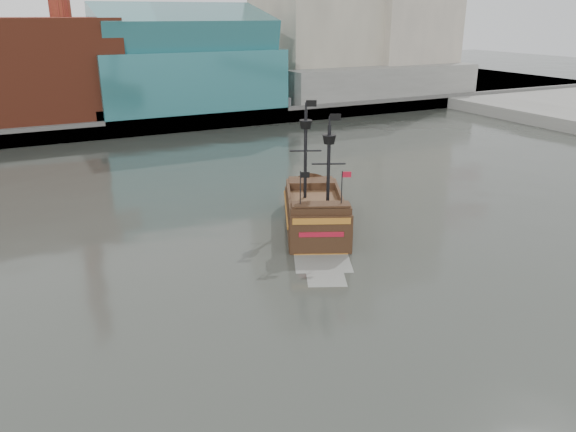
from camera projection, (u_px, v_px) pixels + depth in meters
ground at (380, 332)px, 32.92m from camera, size 400.00×400.00×0.00m
promenade_far at (106, 103)px, 109.91m from camera, size 220.00×60.00×2.00m
seawall at (140, 127)px, 85.01m from camera, size 220.00×1.00×2.60m
crane_a at (458, 6)px, 128.39m from camera, size 22.50×4.00×32.25m
crane_b at (458, 21)px, 142.04m from camera, size 19.10×4.00×26.25m
pirate_ship at (315, 216)px, 48.68m from camera, size 10.60×15.93×11.55m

